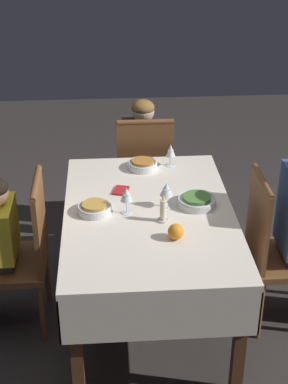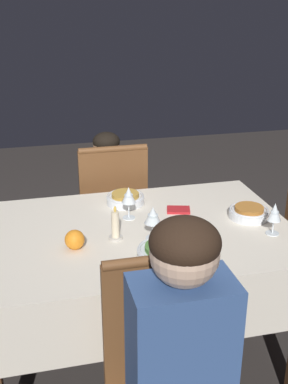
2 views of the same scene
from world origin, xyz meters
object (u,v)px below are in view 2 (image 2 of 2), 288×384
object	(u,v)px
napkin_red_folded	(178,210)
candle_centerpiece	(115,227)
wine_glass_north	(153,216)
bowl_south	(125,198)
bowl_west	(249,212)
person_child_yellow	(106,197)
wine_glass_west	(274,213)
orange_fruit	(75,240)
bowl_north	(165,252)
chair_south	(111,211)
dining_table	(136,248)
wine_glass_south	(129,196)

from	to	relation	value
napkin_red_folded	candle_centerpiece	bearing A→B (deg)	31.44
wine_glass_north	bowl_south	size ratio (longest dim) A/B	0.78
bowl_west	person_child_yellow	bearing A→B (deg)	-59.00
wine_glass_north	bowl_south	world-z (taller)	wine_glass_north
wine_glass_west	person_child_yellow	bearing A→B (deg)	-62.26
orange_fruit	napkin_red_folded	world-z (taller)	orange_fruit
bowl_north	bowl_south	bearing A→B (deg)	-85.64
bowl_north	bowl_west	bearing A→B (deg)	-150.63
bowl_west	napkin_red_folded	distance (m)	0.34
bowl_south	napkin_red_folded	size ratio (longest dim) A/B	1.48
chair_south	person_child_yellow	xyz separation A→B (m)	(0.00, -0.18, 0.02)
dining_table	candle_centerpiece	xyz separation A→B (m)	(0.11, 0.07, 0.15)
bowl_south	napkin_red_folded	world-z (taller)	bowl_south
wine_glass_south	orange_fruit	bearing A→B (deg)	40.71
wine_glass_north	wine_glass_west	world-z (taller)	wine_glass_north
napkin_red_folded	wine_glass_west	bearing A→B (deg)	135.13
chair_south	wine_glass_west	distance (m)	1.13
wine_glass_west	orange_fruit	bearing A→B (deg)	-4.45
bowl_south	person_child_yellow	bearing A→B (deg)	-89.48
dining_table	person_child_yellow	world-z (taller)	person_child_yellow
chair_south	bowl_west	size ratio (longest dim) A/B	5.03
wine_glass_west	bowl_west	bearing A→B (deg)	-80.93
candle_centerpiece	wine_glass_north	bearing A→B (deg)	167.80
bowl_south	orange_fruit	world-z (taller)	orange_fruit
bowl_north	person_child_yellow	bearing A→B (deg)	-87.59
bowl_west	wine_glass_west	xyz separation A→B (m)	(-0.03, 0.18, 0.07)
person_child_yellow	wine_glass_west	bearing A→B (deg)	117.74
wine_glass_west	napkin_red_folded	xyz separation A→B (m)	(0.33, -0.33, -0.09)
chair_south	candle_centerpiece	xyz separation A→B (m)	(0.11, 0.80, 0.29)
bowl_south	orange_fruit	bearing A→B (deg)	54.52
wine_glass_north	bowl_west	distance (m)	0.52
wine_glass_west	chair_south	bearing A→B (deg)	-57.91
candle_centerpiece	person_child_yellow	bearing A→B (deg)	-96.62
wine_glass_north	wine_glass_west	distance (m)	0.53
dining_table	bowl_south	bearing A→B (deg)	-92.11
dining_table	wine_glass_north	xyz separation A→B (m)	(-0.05, 0.10, 0.20)
dining_table	wine_glass_west	distance (m)	0.64
person_child_yellow	orange_fruit	world-z (taller)	person_child_yellow
bowl_north	wine_glass_south	bearing A→B (deg)	-80.99
bowl_south	napkin_red_folded	bearing A→B (deg)	146.36
orange_fruit	wine_glass_south	bearing A→B (deg)	-139.29
dining_table	wine_glass_north	distance (m)	0.23
bowl_north	chair_south	bearing A→B (deg)	-87.17
bowl_south	bowl_north	bearing A→B (deg)	94.36
bowl_north	bowl_south	size ratio (longest dim) A/B	1.17
person_child_yellow	wine_glass_north	xyz separation A→B (m)	(-0.04, 1.01, 0.31)
chair_south	bowl_west	bearing A→B (deg)	126.71
bowl_north	orange_fruit	bearing A→B (deg)	-25.02
bowl_north	wine_glass_north	distance (m)	0.19
chair_south	orange_fruit	distance (m)	0.94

